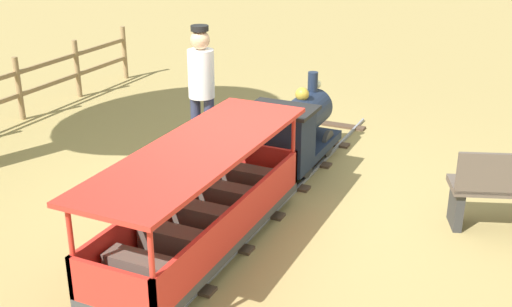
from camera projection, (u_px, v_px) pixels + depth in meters
The scene contains 5 objects.
ground_plane at pixel (255, 204), 6.56m from camera, with size 60.00×60.00×0.00m, color #A38C51.
track at pixel (248, 210), 6.41m from camera, with size 0.77×6.40×0.04m.
locomotive at pixel (293, 130), 7.25m from camera, with size 0.73×1.45×0.97m.
passenger_car at pixel (202, 210), 5.50m from camera, with size 0.83×2.70×0.97m.
conductor_person at pixel (201, 84), 7.27m from camera, with size 0.30×0.30×1.62m.
Camera 1 is at (2.51, -5.33, 2.92)m, focal length 44.87 mm.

